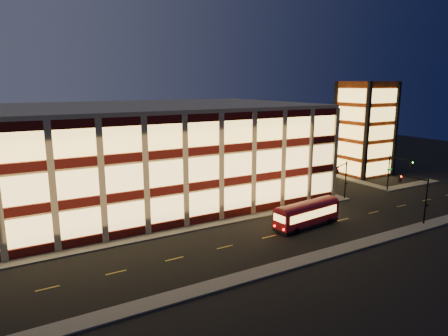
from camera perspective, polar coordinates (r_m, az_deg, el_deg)
ground at (r=50.36m, az=-1.35°, el=-8.45°), size 200.00×200.00×0.00m
sidewalk_office_south at (r=49.90m, az=-4.97°, el=-8.60°), size 54.00×2.00×0.15m
sidewalk_office_east at (r=76.17m, az=7.68°, el=-1.42°), size 2.00×30.00×0.15m
sidewalk_tower_south at (r=77.66m, az=25.10°, el=-2.21°), size 14.00×2.00×0.15m
sidewalk_tower_west at (r=83.24m, az=13.69°, el=-0.52°), size 2.00×30.00×0.15m
sidewalk_near at (r=40.33m, az=7.86°, el=-13.85°), size 100.00×2.00×0.15m
office_building at (r=62.43m, az=-11.27°, el=2.22°), size 50.45×30.45×14.50m
stair_tower at (r=82.72m, az=19.41°, el=5.33°), size 8.60×8.60×18.00m
traffic_signal_far at (r=62.68m, az=16.61°, el=-0.94°), size 3.79×1.87×6.00m
traffic_signal_right at (r=70.71m, az=23.43°, el=-0.01°), size 1.20×4.37×6.00m
traffic_signal_near at (r=56.87m, az=25.76°, el=-2.92°), size 0.32×4.45×6.00m
trolley_bus at (r=51.16m, az=11.75°, el=-6.26°), size 9.71×3.43×3.22m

